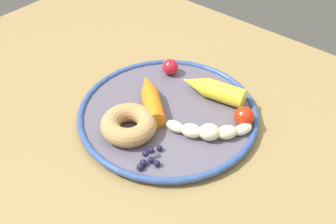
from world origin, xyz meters
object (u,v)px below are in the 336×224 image
Objects in this scene: carrot_yellow at (212,89)px; carrot_orange at (151,98)px; donut at (129,125)px; dining_table at (136,152)px; plate at (168,113)px; banana at (209,131)px; tomato_mid at (170,67)px; tomato_near at (244,117)px; blueberry_pile at (149,158)px.

carrot_orange is at bearing -128.55° from carrot_yellow.
donut is (-0.05, -0.17, -0.00)m from carrot_yellow.
dining_table is 3.19× the size of plate.
carrot_yellow reaches higher than carrot_orange.
banana is 0.19m from tomato_mid.
carrot_orange is at bearing -173.26° from plate.
carrot_yellow is (0.09, 0.13, 0.13)m from dining_table.
dining_table is at bearing -148.88° from tomato_near.
blueberry_pile is (0.10, -0.07, 0.12)m from dining_table.
dining_table is 32.38× the size of tomato_mid.
blueberry_pile is at bearing -110.37° from banana.
tomato_mid is (-0.20, 0.03, -0.00)m from tomato_near.
carrot_orange is at bearing -157.76° from tomato_near.
carrot_yellow is at bearing -3.11° from tomato_mid.
banana is at bearing 1.09° from carrot_orange.
plate reaches higher than dining_table.
tomato_near is (0.12, 0.06, 0.02)m from plate.
dining_table is 17.23× the size of blueberry_pile.
tomato_near reaches higher than blueberry_pile.
tomato_mid is at bearing 176.89° from carrot_yellow.
carrot_orange is at bearing 104.48° from donut.
blueberry_pile is at bearing -111.94° from tomato_near.
donut is 0.08m from blueberry_pile.
donut is 2.99× the size of tomato_mid.
carrot_orange reaches higher than plate.
donut is at bearing -107.47° from carrot_yellow.
dining_table is 0.19m from tomato_mid.
tomato_mid is (-0.04, 0.10, -0.00)m from carrot_orange.
carrot_yellow and tomato_near have the same top height.
dining_table is 8.52× the size of carrot_orange.
blueberry_pile is 1.88× the size of tomato_mid.
carrot_yellow is 0.18m from donut.
carrot_yellow is 0.11m from tomato_mid.
banana is (0.14, 0.04, 0.12)m from dining_table.
blueberry_pile is at bearing -33.37° from dining_table.
tomato_mid is at bearing 107.42° from donut.
carrot_orange is 0.96× the size of carrot_yellow.
banana is at bearing -114.54° from tomato_near.
tomato_mid is (-0.06, 0.18, -0.00)m from donut.
banana is 3.93× the size of tomato_mid.
carrot_orange is (0.01, 0.04, 0.13)m from dining_table.
tomato_mid is at bearing 121.88° from blueberry_pile.
tomato_near is at bearing 45.69° from donut.
carrot_orange is 0.17m from tomato_near.
plate is at bearing -111.89° from carrot_yellow.
carrot_orange is at bearing 131.01° from blueberry_pile.
tomato_near reaches higher than donut.
plate is 10.15× the size of tomato_mid.
carrot_orange is 1.27× the size of donut.
tomato_mid is (-0.07, 0.10, 0.02)m from plate.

